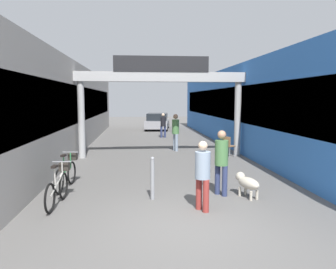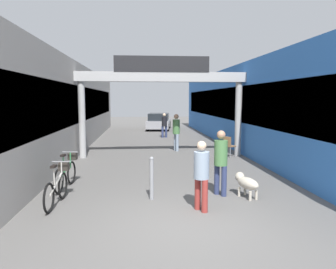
{
  "view_description": "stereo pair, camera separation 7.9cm",
  "coord_description": "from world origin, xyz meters",
  "px_view_note": "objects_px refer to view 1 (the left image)",
  "views": [
    {
      "loc": [
        -1.0,
        -6.15,
        2.47
      ],
      "look_at": [
        0.0,
        4.64,
        1.3
      ],
      "focal_mm": 35.0,
      "sensor_mm": 36.0,
      "label": 1
    },
    {
      "loc": [
        -0.92,
        -6.16,
        2.47
      ],
      "look_at": [
        0.0,
        4.64,
        1.3
      ],
      "focal_mm": 35.0,
      "sensor_mm": 36.0,
      "label": 2
    }
  ],
  "objects_px": {
    "pedestrian_elderly_walking": "(163,124)",
    "parked_car_silver": "(157,122)",
    "pedestrian_with_dog": "(221,158)",
    "pedestrian_companion": "(203,172)",
    "pedestrian_carrying_crate": "(176,130)",
    "dog_on_leash": "(247,182)",
    "bicycle_green_second": "(67,172)",
    "bicycle_silver_nearest": "(58,186)",
    "bollard_post_metal": "(152,178)",
    "cafe_chair_wood_nearer": "(228,145)"
  },
  "relations": [
    {
      "from": "pedestrian_elderly_walking",
      "to": "parked_car_silver",
      "type": "distance_m",
      "value": 5.65
    },
    {
      "from": "pedestrian_with_dog",
      "to": "pedestrian_elderly_walking",
      "type": "bearing_deg",
      "value": 92.18
    },
    {
      "from": "pedestrian_companion",
      "to": "pedestrian_carrying_crate",
      "type": "relative_size",
      "value": 0.88
    },
    {
      "from": "pedestrian_companion",
      "to": "dog_on_leash",
      "type": "bearing_deg",
      "value": 34.23
    },
    {
      "from": "parked_car_silver",
      "to": "bicycle_green_second",
      "type": "bearing_deg",
      "value": -101.63
    },
    {
      "from": "pedestrian_carrying_crate",
      "to": "parked_car_silver",
      "type": "distance_m",
      "value": 11.2
    },
    {
      "from": "pedestrian_elderly_walking",
      "to": "bicycle_silver_nearest",
      "type": "xyz_separation_m",
      "value": [
        -3.51,
        -13.27,
        -0.45
      ]
    },
    {
      "from": "bollard_post_metal",
      "to": "pedestrian_companion",
      "type": "bearing_deg",
      "value": -40.72
    },
    {
      "from": "dog_on_leash",
      "to": "bicycle_silver_nearest",
      "type": "height_order",
      "value": "bicycle_silver_nearest"
    },
    {
      "from": "pedestrian_elderly_walking",
      "to": "bicycle_green_second",
      "type": "bearing_deg",
      "value": -107.05
    },
    {
      "from": "pedestrian_with_dog",
      "to": "cafe_chair_wood_nearer",
      "type": "bearing_deg",
      "value": 72.61
    },
    {
      "from": "bicycle_silver_nearest",
      "to": "parked_car_silver",
      "type": "distance_m",
      "value": 19.24
    },
    {
      "from": "pedestrian_elderly_walking",
      "to": "dog_on_leash",
      "type": "distance_m",
      "value": 13.18
    },
    {
      "from": "bicycle_green_second",
      "to": "bollard_post_metal",
      "type": "distance_m",
      "value": 2.67
    },
    {
      "from": "pedestrian_elderly_walking",
      "to": "pedestrian_carrying_crate",
      "type": "bearing_deg",
      "value": -88.35
    },
    {
      "from": "pedestrian_with_dog",
      "to": "cafe_chair_wood_nearer",
      "type": "distance_m",
      "value": 5.75
    },
    {
      "from": "pedestrian_with_dog",
      "to": "dog_on_leash",
      "type": "height_order",
      "value": "pedestrian_with_dog"
    },
    {
      "from": "pedestrian_carrying_crate",
      "to": "bollard_post_metal",
      "type": "xyz_separation_m",
      "value": [
        -1.45,
        -7.56,
        -0.47
      ]
    },
    {
      "from": "bicycle_silver_nearest",
      "to": "bollard_post_metal",
      "type": "bearing_deg",
      "value": 4.33
    },
    {
      "from": "cafe_chair_wood_nearer",
      "to": "parked_car_silver",
      "type": "height_order",
      "value": "parked_car_silver"
    },
    {
      "from": "dog_on_leash",
      "to": "parked_car_silver",
      "type": "distance_m",
      "value": 18.8
    },
    {
      "from": "pedestrian_with_dog",
      "to": "parked_car_silver",
      "type": "xyz_separation_m",
      "value": [
        -0.52,
        18.54,
        -0.32
      ]
    },
    {
      "from": "bollard_post_metal",
      "to": "parked_car_silver",
      "type": "xyz_separation_m",
      "value": [
        1.26,
        18.75,
        0.1
      ]
    },
    {
      "from": "pedestrian_carrying_crate",
      "to": "cafe_chair_wood_nearer",
      "type": "height_order",
      "value": "pedestrian_carrying_crate"
    },
    {
      "from": "pedestrian_with_dog",
      "to": "dog_on_leash",
      "type": "relative_size",
      "value": 1.98
    },
    {
      "from": "pedestrian_with_dog",
      "to": "bicycle_silver_nearest",
      "type": "distance_m",
      "value": 4.05
    },
    {
      "from": "pedestrian_with_dog",
      "to": "pedestrian_companion",
      "type": "relative_size",
      "value": 1.08
    },
    {
      "from": "dog_on_leash",
      "to": "cafe_chair_wood_nearer",
      "type": "bearing_deg",
      "value": 79.0
    },
    {
      "from": "pedestrian_carrying_crate",
      "to": "bicycle_silver_nearest",
      "type": "xyz_separation_m",
      "value": [
        -3.67,
        -7.73,
        -0.58
      ]
    },
    {
      "from": "pedestrian_elderly_walking",
      "to": "bollard_post_metal",
      "type": "height_order",
      "value": "pedestrian_elderly_walking"
    },
    {
      "from": "bicycle_green_second",
      "to": "parked_car_silver",
      "type": "xyz_separation_m",
      "value": [
        3.59,
        17.45,
        0.21
      ]
    },
    {
      "from": "bollard_post_metal",
      "to": "bicycle_silver_nearest",
      "type": "bearing_deg",
      "value": -175.67
    },
    {
      "from": "pedestrian_companion",
      "to": "dog_on_leash",
      "type": "xyz_separation_m",
      "value": [
        1.32,
        0.9,
        -0.51
      ]
    },
    {
      "from": "dog_on_leash",
      "to": "pedestrian_with_dog",
      "type": "bearing_deg",
      "value": 159.02
    },
    {
      "from": "pedestrian_carrying_crate",
      "to": "dog_on_leash",
      "type": "relative_size",
      "value": 2.08
    },
    {
      "from": "pedestrian_carrying_crate",
      "to": "parked_car_silver",
      "type": "height_order",
      "value": "pedestrian_carrying_crate"
    },
    {
      "from": "pedestrian_carrying_crate",
      "to": "bicycle_green_second",
      "type": "height_order",
      "value": "pedestrian_carrying_crate"
    },
    {
      "from": "pedestrian_companion",
      "to": "bollard_post_metal",
      "type": "xyz_separation_m",
      "value": [
        -1.07,
        0.92,
        -0.34
      ]
    },
    {
      "from": "dog_on_leash",
      "to": "bicycle_green_second",
      "type": "height_order",
      "value": "bicycle_green_second"
    },
    {
      "from": "pedestrian_companion",
      "to": "pedestrian_carrying_crate",
      "type": "bearing_deg",
      "value": 87.41
    },
    {
      "from": "pedestrian_carrying_crate",
      "to": "dog_on_leash",
      "type": "distance_m",
      "value": 7.66
    },
    {
      "from": "pedestrian_carrying_crate",
      "to": "bollard_post_metal",
      "type": "relative_size",
      "value": 1.65
    },
    {
      "from": "bollard_post_metal",
      "to": "parked_car_silver",
      "type": "height_order",
      "value": "parked_car_silver"
    },
    {
      "from": "parked_car_silver",
      "to": "cafe_chair_wood_nearer",
      "type": "bearing_deg",
      "value": -80.3
    },
    {
      "from": "pedestrian_with_dog",
      "to": "pedestrian_companion",
      "type": "xyz_separation_m",
      "value": [
        -0.71,
        -1.13,
        -0.08
      ]
    },
    {
      "from": "dog_on_leash",
      "to": "pedestrian_carrying_crate",
      "type": "bearing_deg",
      "value": 97.04
    },
    {
      "from": "pedestrian_elderly_walking",
      "to": "cafe_chair_wood_nearer",
      "type": "bearing_deg",
      "value": -73.45
    },
    {
      "from": "bicycle_green_second",
      "to": "pedestrian_companion",
      "type": "bearing_deg",
      "value": -33.11
    },
    {
      "from": "pedestrian_with_dog",
      "to": "pedestrian_carrying_crate",
      "type": "xyz_separation_m",
      "value": [
        -0.33,
        7.35,
        0.06
      ]
    },
    {
      "from": "pedestrian_elderly_walking",
      "to": "dog_on_leash",
      "type": "height_order",
      "value": "pedestrian_elderly_walking"
    }
  ]
}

